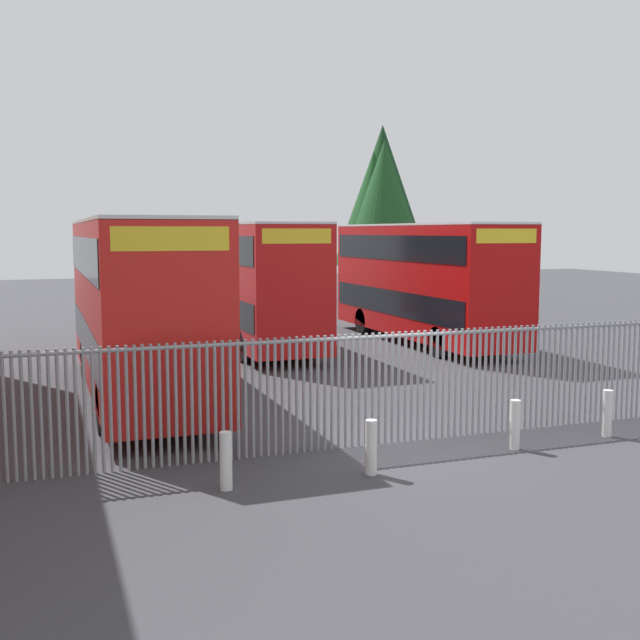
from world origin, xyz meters
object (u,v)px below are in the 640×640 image
double_decker_bus_behind_fence_left (423,278)px  bollard_near_right (515,425)px  double_decker_bus_behind_fence_right (250,279)px  bollard_near_left (226,461)px  bollard_center_front (371,447)px  double_decker_bus_near_gate (137,301)px  bollard_far_right (607,413)px

double_decker_bus_behind_fence_left → bollard_near_right: 14.29m
double_decker_bus_behind_fence_right → bollard_near_right: double_decker_bus_behind_fence_right is taller
bollard_near_left → bollard_near_right: bearing=3.9°
double_decker_bus_behind_fence_right → bollard_near_left: 15.77m
double_decker_bus_behind_fence_right → bollard_center_front: size_ratio=11.38×
double_decker_bus_near_gate → double_decker_bus_behind_fence_right: bearing=56.8°
double_decker_bus_behind_fence_left → double_decker_bus_behind_fence_right: bearing=167.7°
bollard_center_front → bollard_near_right: 3.23m
double_decker_bus_near_gate → bollard_near_right: 9.66m
bollard_near_right → bollard_far_right: 2.29m
double_decker_bus_behind_fence_left → bollard_near_left: size_ratio=11.38×
bollard_near_left → bollard_near_right: same height
bollard_center_front → double_decker_bus_near_gate: bearing=111.0°
bollard_center_front → bollard_near_right: bearing=8.4°
double_decker_bus_near_gate → double_decker_bus_behind_fence_left: size_ratio=1.00×
bollard_near_right → bollard_far_right: same height
double_decker_bus_near_gate → bollard_near_left: bearing=-86.7°
double_decker_bus_near_gate → bollard_far_right: bearing=-40.0°
bollard_near_left → bollard_far_right: bearing=3.8°
double_decker_bus_near_gate → double_decker_bus_behind_fence_right: same height
bollard_center_front → bollard_far_right: same height
double_decker_bus_behind_fence_left → bollard_far_right: bearing=-101.5°
double_decker_bus_near_gate → bollard_near_right: (6.14, -7.20, -1.95)m
double_decker_bus_behind_fence_left → bollard_near_left: 17.42m
double_decker_bus_behind_fence_right → bollard_near_left: (-4.41, -15.01, -1.95)m
bollard_center_front → double_decker_bus_behind_fence_right: bearing=82.8°
double_decker_bus_behind_fence_left → bollard_center_front: size_ratio=11.38×
double_decker_bus_near_gate → bollard_center_front: (2.94, -7.68, -1.95)m
double_decker_bus_behind_fence_left → double_decker_bus_behind_fence_right: (-6.25, 1.37, 0.00)m
bollard_near_left → double_decker_bus_behind_fence_right: bearing=73.6°
double_decker_bus_behind_fence_right → bollard_near_left: size_ratio=11.38×
bollard_far_right → double_decker_bus_behind_fence_left: bearing=78.5°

